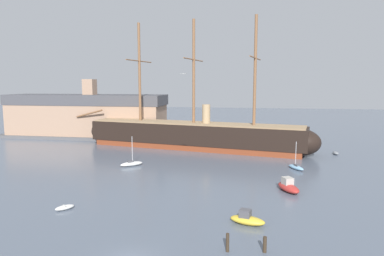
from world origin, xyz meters
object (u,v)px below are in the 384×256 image
sailboat_alongside_stern (296,167)px  mooring_piling_nearest (265,245)px  sailboat_alongside_bow (131,164)px  dockside_warehouse_left (87,116)px  seagull_in_flight (183,74)px  mooring_piling_left_pair (228,242)px  motorboat_foreground_right (247,219)px  tall_ship (194,135)px  dinghy_foreground_left (65,207)px  motorboat_mid_right (288,187)px  dinghy_distant_centre (225,142)px  dinghy_far_right (336,153)px

sailboat_alongside_stern → mooring_piling_nearest: bearing=-101.8°
sailboat_alongside_bow → mooring_piling_nearest: 38.94m
dockside_warehouse_left → seagull_in_flight: (37.39, -40.03, 11.15)m
mooring_piling_left_pair → seagull_in_flight: (-8.97, 23.85, 16.54)m
motorboat_foreground_right → sailboat_alongside_bow: 32.99m
tall_ship → dinghy_foreground_left: bearing=-102.0°
motorboat_mid_right → dinghy_distant_centre: motorboat_mid_right is taller
sailboat_alongside_stern → mooring_piling_left_pair: 35.27m
dinghy_distant_centre → mooring_piling_left_pair: mooring_piling_left_pair is taller
dinghy_distant_centre → seagull_in_flight: 39.51m
dinghy_foreground_left → motorboat_foreground_right: size_ratio=0.59×
dinghy_distant_centre → sailboat_alongside_stern: bearing=-59.2°
dinghy_distant_centre → seagull_in_flight: size_ratio=2.46×
dinghy_far_right → motorboat_mid_right: bearing=-114.4°
motorboat_mid_right → sailboat_alongside_bow: sailboat_alongside_bow is taller
sailboat_alongside_bow → seagull_in_flight: (11.72, -7.12, 16.95)m
motorboat_foreground_right → seagull_in_flight: bearing=122.2°
tall_ship → motorboat_mid_right: (19.46, -31.02, -2.66)m
sailboat_alongside_bow → dinghy_distant_centre: 32.40m
motorboat_mid_right → mooring_piling_left_pair: bearing=-110.9°
dinghy_foreground_left → dockside_warehouse_left: bearing=114.1°
dinghy_far_right → seagull_in_flight: 42.96m
dinghy_far_right → mooring_piling_left_pair: (-20.97, -49.45, 0.59)m
dinghy_foreground_left → motorboat_foreground_right: motorboat_foreground_right is taller
dinghy_foreground_left → sailboat_alongside_bow: sailboat_alongside_bow is taller
dinghy_foreground_left → dinghy_distant_centre: dinghy_distant_centre is taller
dinghy_far_right → dockside_warehouse_left: 69.12m
tall_ship → seagull_in_flight: (2.86, -27.18, 14.07)m
dinghy_distant_centre → sailboat_alongside_bow: bearing=-119.4°
dinghy_foreground_left → motorboat_mid_right: (28.73, 12.58, 0.43)m
dinghy_far_right → mooring_piling_nearest: bearing=-109.6°
motorboat_foreground_right → mooring_piling_nearest: bearing=-74.8°
tall_ship → mooring_piling_left_pair: 52.44m
mooring_piling_nearest → dockside_warehouse_left: size_ratio=0.03×
motorboat_foreground_right → dinghy_far_right: motorboat_foreground_right is taller
dinghy_foreground_left → mooring_piling_nearest: mooring_piling_nearest is taller
dinghy_foreground_left → dinghy_distant_centre: size_ratio=0.87×
motorboat_mid_right → dinghy_distant_centre: size_ratio=1.81×
dinghy_distant_centre → dockside_warehouse_left: 42.24m
dinghy_far_right → mooring_piling_nearest: 52.03m
tall_ship → dinghy_foreground_left: size_ratio=25.27×
dinghy_foreground_left → motorboat_foreground_right: bearing=-1.6°
dinghy_far_right → dinghy_distant_centre: (-25.78, 9.76, 0.01)m
dockside_warehouse_left → dinghy_foreground_left: bearing=-65.9°
motorboat_foreground_right → mooring_piling_nearest: motorboat_foreground_right is taller
dinghy_distant_centre → mooring_piling_nearest: (8.29, -58.77, 0.46)m
dockside_warehouse_left → tall_ship: bearing=-20.4°
motorboat_foreground_right → sailboat_alongside_bow: (-22.45, 24.17, -0.10)m
sailboat_alongside_stern → seagull_in_flight: bearing=-153.1°
sailboat_alongside_bow → sailboat_alongside_stern: size_ratio=1.12×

